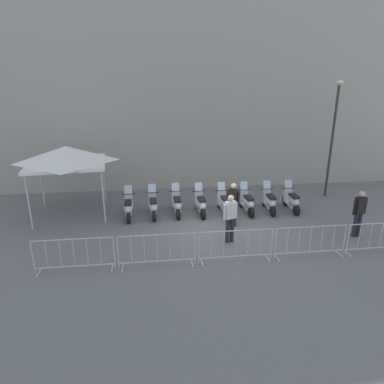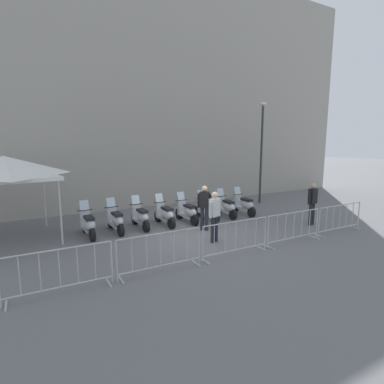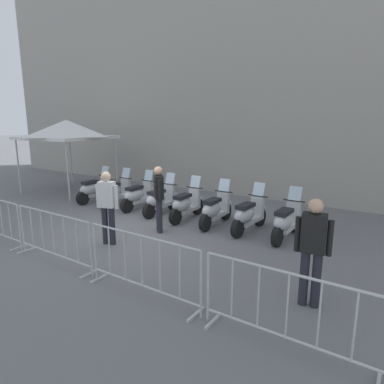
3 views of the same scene
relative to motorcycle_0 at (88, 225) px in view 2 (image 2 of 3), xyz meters
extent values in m
plane|color=slate|center=(3.25, -2.23, -0.45)|extent=(120.00, 120.00, 0.00)
cube|color=#9E998E|center=(4.08, 4.59, 5.70)|extent=(28.08, 5.77, 12.30)
cylinder|color=black|center=(0.06, 0.70, -0.21)|extent=(0.18, 0.49, 0.48)
cylinder|color=black|center=(-0.05, -0.54, -0.21)|extent=(0.18, 0.49, 0.48)
cube|color=#B7BABC|center=(0.01, 0.08, -0.17)|extent=(0.36, 0.89, 0.10)
ellipsoid|color=#B7BABC|center=(-0.02, -0.20, 0.07)|extent=(0.43, 0.87, 0.40)
cube|color=black|center=(-0.01, -0.17, 0.29)|extent=(0.33, 0.62, 0.10)
cube|color=#B7BABC|center=(0.05, 0.51, 0.10)|extent=(0.35, 0.17, 0.60)
cylinder|color=black|center=(0.05, 0.51, 0.43)|extent=(0.56, 0.09, 0.04)
cube|color=silver|center=(0.05, 0.56, 0.61)|extent=(0.33, 0.17, 0.35)
cube|color=#B7BABC|center=(0.06, 0.70, 0.06)|extent=(0.23, 0.34, 0.06)
cylinder|color=black|center=(1.06, 0.65, -0.21)|extent=(0.18, 0.49, 0.48)
cylinder|color=black|center=(0.96, -0.58, -0.21)|extent=(0.18, 0.49, 0.48)
cube|color=#B7BABC|center=(1.01, 0.03, -0.17)|extent=(0.35, 0.89, 0.10)
ellipsoid|color=#B7BABC|center=(0.99, -0.24, 0.07)|extent=(0.42, 0.87, 0.40)
cube|color=black|center=(0.99, -0.21, 0.29)|extent=(0.33, 0.62, 0.10)
cube|color=#B7BABC|center=(1.04, 0.47, 0.10)|extent=(0.35, 0.17, 0.60)
cylinder|color=black|center=(1.04, 0.47, 0.43)|extent=(0.56, 0.08, 0.04)
cube|color=silver|center=(1.05, 0.52, 0.61)|extent=(0.33, 0.16, 0.35)
cube|color=#B7BABC|center=(1.06, 0.65, 0.06)|extent=(0.22, 0.33, 0.06)
cylinder|color=black|center=(2.07, 0.59, -0.21)|extent=(0.19, 0.49, 0.48)
cylinder|color=black|center=(1.94, -0.65, -0.21)|extent=(0.19, 0.49, 0.48)
cube|color=#B7BABC|center=(2.01, -0.03, -0.17)|extent=(0.37, 0.89, 0.10)
ellipsoid|color=#B7BABC|center=(1.98, -0.31, 0.07)|extent=(0.44, 0.87, 0.40)
cube|color=black|center=(1.98, -0.28, 0.29)|extent=(0.34, 0.63, 0.10)
cube|color=#B7BABC|center=(2.05, 0.40, 0.10)|extent=(0.35, 0.17, 0.60)
cylinder|color=black|center=(2.05, 0.40, 0.43)|extent=(0.56, 0.09, 0.04)
cube|color=silver|center=(2.06, 0.45, 0.61)|extent=(0.33, 0.17, 0.35)
cube|color=#B7BABC|center=(2.07, 0.59, 0.06)|extent=(0.23, 0.34, 0.06)
cylinder|color=black|center=(3.04, 0.37, -0.21)|extent=(0.18, 0.49, 0.48)
cylinder|color=black|center=(2.93, -0.86, -0.21)|extent=(0.18, 0.49, 0.48)
cube|color=#B7BABC|center=(2.99, -0.24, -0.17)|extent=(0.35, 0.89, 0.10)
ellipsoid|color=#B7BABC|center=(2.96, -0.52, 0.07)|extent=(0.43, 0.87, 0.40)
cube|color=black|center=(2.97, -0.49, 0.29)|extent=(0.33, 0.62, 0.10)
cube|color=#B7BABC|center=(3.02, 0.19, 0.10)|extent=(0.35, 0.17, 0.60)
cylinder|color=black|center=(3.02, 0.19, 0.43)|extent=(0.56, 0.08, 0.04)
cube|color=silver|center=(3.03, 0.24, 0.61)|extent=(0.33, 0.17, 0.35)
cube|color=#B7BABC|center=(3.04, 0.37, 0.06)|extent=(0.23, 0.34, 0.06)
cylinder|color=black|center=(4.02, 0.21, -0.21)|extent=(0.17, 0.49, 0.48)
cylinder|color=black|center=(3.93, -1.02, -0.21)|extent=(0.17, 0.49, 0.48)
cube|color=#B7BABC|center=(3.97, -0.40, -0.17)|extent=(0.34, 0.89, 0.10)
ellipsoid|color=#B7BABC|center=(3.95, -0.68, 0.07)|extent=(0.42, 0.86, 0.40)
cube|color=black|center=(3.95, -0.65, 0.29)|extent=(0.32, 0.62, 0.10)
cube|color=#B7BABC|center=(4.00, 0.03, 0.10)|extent=(0.35, 0.16, 0.60)
cylinder|color=black|center=(4.00, 0.03, 0.43)|extent=(0.56, 0.08, 0.04)
cube|color=silver|center=(4.01, 0.08, 0.61)|extent=(0.33, 0.16, 0.35)
cube|color=#B7BABC|center=(4.02, 0.21, 0.06)|extent=(0.22, 0.33, 0.06)
cylinder|color=black|center=(5.01, 0.08, -0.21)|extent=(0.18, 0.49, 0.48)
cylinder|color=black|center=(4.91, -1.16, -0.21)|extent=(0.18, 0.49, 0.48)
cube|color=#B7BABC|center=(4.96, -0.54, -0.17)|extent=(0.35, 0.89, 0.10)
ellipsoid|color=#B7BABC|center=(4.94, -0.82, 0.07)|extent=(0.43, 0.87, 0.40)
cube|color=black|center=(4.94, -0.79, 0.29)|extent=(0.33, 0.62, 0.10)
cube|color=#B7BABC|center=(5.00, -0.11, 0.10)|extent=(0.35, 0.17, 0.60)
cylinder|color=black|center=(5.00, -0.11, 0.43)|extent=(0.56, 0.08, 0.04)
cube|color=silver|center=(5.00, -0.06, 0.61)|extent=(0.33, 0.16, 0.35)
cube|color=#B7BABC|center=(5.01, 0.08, 0.06)|extent=(0.22, 0.33, 0.06)
cylinder|color=black|center=(6.07, -0.04, -0.21)|extent=(0.23, 0.50, 0.48)
cylinder|color=black|center=(5.84, -1.26, -0.21)|extent=(0.23, 0.50, 0.48)
cube|color=#B7BABC|center=(5.96, -0.65, -0.17)|extent=(0.43, 0.90, 0.10)
ellipsoid|color=#B7BABC|center=(5.90, -0.92, 0.07)|extent=(0.51, 0.89, 0.40)
cube|color=black|center=(5.91, -0.89, 0.29)|extent=(0.39, 0.64, 0.10)
cube|color=#B7BABC|center=(6.04, -0.22, 0.10)|extent=(0.36, 0.20, 0.60)
cylinder|color=black|center=(6.04, -0.22, 0.43)|extent=(0.56, 0.14, 0.04)
cube|color=silver|center=(6.04, -0.17, 0.61)|extent=(0.34, 0.20, 0.35)
cube|color=#B7BABC|center=(6.07, -0.04, 0.06)|extent=(0.26, 0.35, 0.06)
cylinder|color=black|center=(7.04, -0.17, -0.21)|extent=(0.21, 0.50, 0.48)
cylinder|color=black|center=(6.86, -1.40, -0.21)|extent=(0.21, 0.50, 0.48)
cube|color=#B7BABC|center=(6.95, -0.78, -0.17)|extent=(0.40, 0.90, 0.10)
ellipsoid|color=#B7BABC|center=(6.91, -1.06, 0.07)|extent=(0.48, 0.88, 0.40)
cube|color=black|center=(6.91, -1.03, 0.29)|extent=(0.36, 0.63, 0.10)
cube|color=#B7BABC|center=(7.01, -0.35, 0.10)|extent=(0.36, 0.19, 0.60)
cylinder|color=black|center=(7.01, -0.35, 0.43)|extent=(0.56, 0.12, 0.04)
cube|color=silver|center=(7.02, -0.30, 0.61)|extent=(0.34, 0.18, 0.35)
cube|color=#B7BABC|center=(7.04, -0.17, 0.06)|extent=(0.24, 0.35, 0.06)
cube|color=#B2B5B7|center=(-2.84, -3.67, -0.43)|extent=(0.09, 0.44, 0.04)
cube|color=#B2B5B7|center=(-0.75, -3.92, -0.43)|extent=(0.09, 0.44, 0.04)
cylinder|color=#B2B5B7|center=(-0.66, -3.93, 0.07)|extent=(0.04, 0.04, 1.05)
cylinder|color=#B2B5B7|center=(-1.79, -3.80, 0.60)|extent=(2.27, 0.31, 0.04)
cylinder|color=#B2B5B7|center=(-1.79, -3.80, -0.27)|extent=(2.27, 0.31, 0.04)
cylinder|color=#B2B5B7|center=(-2.55, -3.70, 0.16)|extent=(0.02, 0.02, 0.87)
cylinder|color=#B2B5B7|center=(-2.17, -3.75, 0.16)|extent=(0.02, 0.02, 0.87)
cylinder|color=#B2B5B7|center=(-1.79, -3.80, 0.16)|extent=(0.02, 0.02, 0.87)
cylinder|color=#B2B5B7|center=(-1.41, -3.84, 0.16)|extent=(0.02, 0.02, 0.87)
cylinder|color=#B2B5B7|center=(-1.04, -3.89, 0.16)|extent=(0.02, 0.02, 0.87)
cube|color=#B2B5B7|center=(-0.45, -3.96, -0.43)|extent=(0.09, 0.44, 0.04)
cube|color=#B2B5B7|center=(1.64, -4.21, -0.43)|extent=(0.09, 0.44, 0.04)
cylinder|color=#B2B5B7|center=(-0.54, -3.95, 0.07)|extent=(0.04, 0.04, 1.05)
cylinder|color=#B2B5B7|center=(1.73, -4.23, 0.07)|extent=(0.04, 0.04, 1.05)
cylinder|color=#B2B5B7|center=(0.60, -4.09, 0.60)|extent=(2.27, 0.31, 0.04)
cylinder|color=#B2B5B7|center=(0.60, -4.09, -0.27)|extent=(2.27, 0.31, 0.04)
cylinder|color=#B2B5B7|center=(-0.16, -4.00, 0.16)|extent=(0.02, 0.02, 0.87)
cylinder|color=#B2B5B7|center=(0.22, -4.04, 0.16)|extent=(0.02, 0.02, 0.87)
cylinder|color=#B2B5B7|center=(0.60, -4.09, 0.16)|extent=(0.02, 0.02, 0.87)
cylinder|color=#B2B5B7|center=(0.98, -4.13, 0.16)|extent=(0.02, 0.02, 0.87)
cylinder|color=#B2B5B7|center=(1.35, -4.18, 0.16)|extent=(0.02, 0.02, 0.87)
cube|color=#B2B5B7|center=(1.94, -4.25, -0.43)|extent=(0.09, 0.44, 0.04)
cube|color=#B2B5B7|center=(4.03, -4.51, -0.43)|extent=(0.09, 0.44, 0.04)
cylinder|color=#B2B5B7|center=(1.85, -4.24, 0.07)|extent=(0.04, 0.04, 1.05)
cylinder|color=#B2B5B7|center=(4.12, -4.52, 0.07)|extent=(0.04, 0.04, 1.05)
cylinder|color=#B2B5B7|center=(2.99, -4.38, 0.60)|extent=(2.27, 0.31, 0.04)
cylinder|color=#B2B5B7|center=(2.99, -4.38, -0.27)|extent=(2.27, 0.31, 0.04)
cylinder|color=#B2B5B7|center=(2.23, -4.29, 0.16)|extent=(0.02, 0.02, 0.87)
cylinder|color=#B2B5B7|center=(2.61, -4.33, 0.16)|extent=(0.02, 0.02, 0.87)
cylinder|color=#B2B5B7|center=(2.99, -4.38, 0.16)|extent=(0.02, 0.02, 0.87)
cylinder|color=#B2B5B7|center=(3.36, -4.42, 0.16)|extent=(0.02, 0.02, 0.87)
cylinder|color=#B2B5B7|center=(3.74, -4.47, 0.16)|extent=(0.02, 0.02, 0.87)
cube|color=#B2B5B7|center=(4.33, -4.54, -0.43)|extent=(0.09, 0.44, 0.04)
cube|color=#B2B5B7|center=(6.42, -4.80, -0.43)|extent=(0.09, 0.44, 0.04)
cylinder|color=#B2B5B7|center=(4.24, -4.53, 0.07)|extent=(0.04, 0.04, 1.05)
cylinder|color=#B2B5B7|center=(6.51, -4.81, 0.07)|extent=(0.04, 0.04, 1.05)
cylinder|color=#B2B5B7|center=(5.38, -4.67, 0.60)|extent=(2.27, 0.31, 0.04)
cylinder|color=#B2B5B7|center=(5.38, -4.67, -0.27)|extent=(2.27, 0.31, 0.04)
cylinder|color=#B2B5B7|center=(4.62, -4.58, 0.16)|extent=(0.02, 0.02, 0.87)
cylinder|color=#B2B5B7|center=(5.00, -4.62, 0.16)|extent=(0.02, 0.02, 0.87)
cylinder|color=#B2B5B7|center=(5.38, -4.67, 0.16)|extent=(0.02, 0.02, 0.87)
cylinder|color=#B2B5B7|center=(5.75, -4.72, 0.16)|extent=(0.02, 0.02, 0.87)
cylinder|color=#B2B5B7|center=(6.13, -4.76, 0.16)|extent=(0.02, 0.02, 0.87)
cube|color=#B2B5B7|center=(6.72, -4.83, -0.43)|extent=(0.09, 0.44, 0.04)
cube|color=#B2B5B7|center=(8.81, -5.09, -0.43)|extent=(0.09, 0.44, 0.04)
cylinder|color=#B2B5B7|center=(6.63, -4.82, 0.07)|extent=(0.04, 0.04, 1.05)
cylinder|color=#B2B5B7|center=(8.90, -5.10, 0.07)|extent=(0.04, 0.04, 1.05)
cylinder|color=#B2B5B7|center=(7.76, -4.96, 0.60)|extent=(2.27, 0.31, 0.04)
cylinder|color=#B2B5B7|center=(7.76, -4.96, -0.27)|extent=(2.27, 0.31, 0.04)
cylinder|color=#B2B5B7|center=(7.01, -4.87, 0.16)|extent=(0.02, 0.02, 0.87)
cylinder|color=#B2B5B7|center=(7.39, -4.91, 0.16)|extent=(0.02, 0.02, 0.87)
cylinder|color=#B2B5B7|center=(7.76, -4.96, 0.16)|extent=(0.02, 0.02, 0.87)
cylinder|color=#B2B5B7|center=(8.14, -5.01, 0.16)|extent=(0.02, 0.02, 0.87)
cylinder|color=#B2B5B7|center=(8.52, -5.05, 0.16)|extent=(0.02, 0.02, 0.87)
cylinder|color=#2D332D|center=(9.61, 0.57, 2.16)|extent=(0.12, 0.12, 5.22)
ellipsoid|color=silver|center=(9.61, 0.57, 4.89)|extent=(0.36, 0.36, 0.20)
cylinder|color=#23232D|center=(3.36, -3.03, 0.00)|extent=(0.14, 0.14, 0.90)
cylinder|color=#23232D|center=(3.19, -3.07, 0.00)|extent=(0.14, 0.14, 0.90)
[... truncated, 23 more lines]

